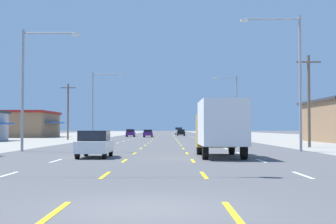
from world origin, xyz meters
name	(u,v)px	position (x,y,z in m)	size (l,w,h in m)	color
ground_plane	(167,139)	(0.00, 66.00, 0.00)	(572.00, 572.00, 0.00)	#4C4C4F
lot_apron_left	(11,139)	(-24.75, 66.00, 0.00)	(28.00, 440.00, 0.01)	gray
lot_apron_right	(322,139)	(24.75, 66.00, 0.00)	(28.00, 440.00, 0.01)	gray
lane_markings	(168,135)	(0.00, 104.50, 0.01)	(10.64, 227.60, 0.01)	white
signal_span_wire	(175,30)	(0.69, 7.64, 5.31)	(27.47, 0.52, 9.36)	brown
hatchback_inner_left_nearest	(96,144)	(-3.70, 17.32, 0.78)	(1.72, 3.90, 1.54)	white
box_truck_inner_right_near	(222,125)	(3.50, 17.68, 1.84)	(2.40, 7.20, 3.23)	#B28C33
sedan_inner_left_mid	(150,133)	(-3.41, 83.11, 0.76)	(1.80, 4.50, 1.46)	#4C196B
hatchback_far_left_midfar	(132,133)	(-7.12, 86.96, 0.78)	(1.72, 3.90, 1.54)	#4C196B
sedan_inner_right_far	(183,132)	(3.47, 100.55, 0.76)	(1.80, 4.50, 1.46)	black
suv_inner_right_farther	(180,131)	(3.45, 123.07, 1.03)	(1.98, 4.90, 1.98)	white
storefront_left_row_2	(21,124)	(-28.21, 82.03, 2.50)	(14.14, 15.35, 4.97)	#8C6B4C
streetlight_left_row_0	(31,80)	(-9.69, 24.82, 5.22)	(4.21, 0.26, 8.91)	gray
streetlight_right_row_0	(296,72)	(9.70, 24.82, 5.79)	(4.43, 0.26, 9.95)	gray
streetlight_left_row_1	(97,101)	(-9.69, 57.14, 5.59)	(4.39, 0.26, 9.58)	gray
streetlight_right_row_1	(236,103)	(9.82, 57.14, 5.23)	(3.46, 0.26, 9.10)	gray
utility_pole_right_row_0	(311,99)	(12.93, 32.13, 4.26)	(2.20, 0.26, 8.14)	brown
utility_pole_left_row_1	(70,110)	(-14.40, 60.94, 4.36)	(2.20, 0.26, 8.33)	brown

